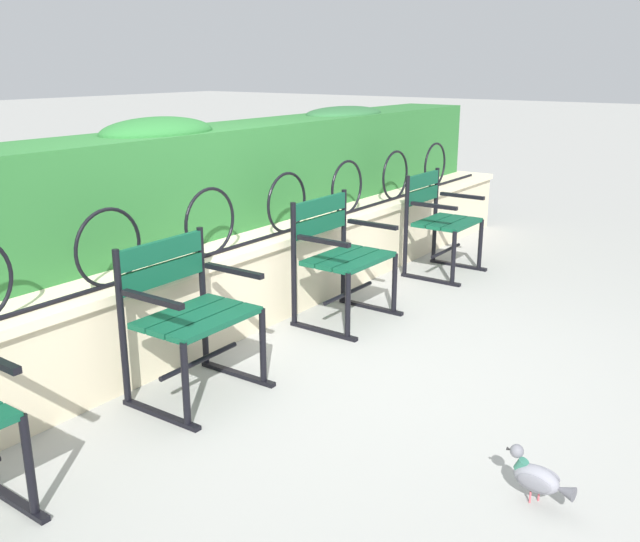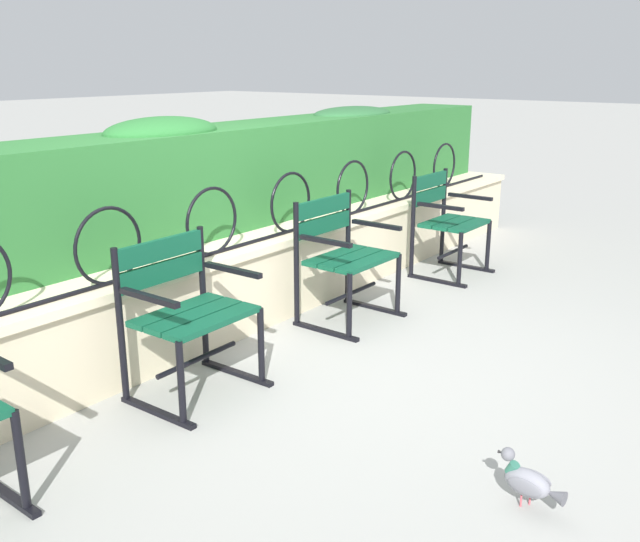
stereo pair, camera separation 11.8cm
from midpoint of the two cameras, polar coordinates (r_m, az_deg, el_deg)
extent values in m
plane|color=#9E9E99|center=(4.15, 2.35, -7.62)|extent=(60.00, 60.00, 0.00)
cube|color=beige|center=(4.60, -6.85, -1.83)|extent=(7.88, 0.35, 0.52)
cube|color=beige|center=(4.51, -6.97, 1.61)|extent=(7.88, 0.41, 0.05)
cylinder|color=black|center=(4.45, -6.29, 1.92)|extent=(7.33, 0.02, 0.02)
torus|color=black|center=(3.81, -15.91, 1.96)|extent=(0.42, 0.02, 0.42)
torus|color=black|center=(4.29, -7.97, 4.01)|extent=(0.42, 0.02, 0.42)
torus|color=black|center=(4.83, -1.68, 5.58)|extent=(0.42, 0.02, 0.42)
torus|color=black|center=(5.43, 3.30, 6.76)|extent=(0.42, 0.02, 0.42)
torus|color=black|center=(6.05, 7.30, 7.68)|extent=(0.42, 0.02, 0.42)
torus|color=black|center=(6.71, 10.54, 8.39)|extent=(0.42, 0.02, 0.42)
cube|color=#2D7033|center=(4.77, -11.25, 6.83)|extent=(7.72, 0.59, 0.70)
ellipsoid|color=#296C30|center=(4.69, -11.97, 10.95)|extent=(0.83, 0.54, 0.20)
ellipsoid|color=#2B6235|center=(6.32, 3.22, 12.62)|extent=(0.89, 0.54, 0.12)
cylinder|color=black|center=(3.01, -22.01, -14.18)|extent=(0.04, 0.04, 0.44)
cube|color=black|center=(3.27, -23.37, -16.08)|extent=(0.05, 0.52, 0.02)
cube|color=#0F4C33|center=(3.60, -7.63, -4.09)|extent=(0.58, 0.13, 0.03)
cube|color=#0F4C33|center=(3.69, -9.16, -3.63)|extent=(0.58, 0.13, 0.03)
cube|color=#0F4C33|center=(3.78, -10.62, -3.19)|extent=(0.58, 0.13, 0.03)
cube|color=#0F4C33|center=(3.77, -11.95, 1.71)|extent=(0.58, 0.04, 0.11)
cube|color=#0F4C33|center=(3.80, -11.84, -0.10)|extent=(0.58, 0.04, 0.11)
cylinder|color=black|center=(4.05, -8.62, -2.14)|extent=(0.04, 0.04, 0.83)
cylinder|color=black|center=(3.85, -3.92, -6.13)|extent=(0.04, 0.04, 0.44)
cube|color=black|center=(4.05, -5.93, -8.21)|extent=(0.05, 0.52, 0.02)
cube|color=black|center=(3.83, -6.20, 0.08)|extent=(0.04, 0.40, 0.03)
cylinder|color=black|center=(3.69, -14.99, -4.42)|extent=(0.04, 0.04, 0.83)
cylinder|color=black|center=(3.46, -10.21, -9.03)|extent=(0.04, 0.04, 0.44)
cube|color=black|center=(3.68, -12.13, -11.12)|extent=(0.05, 0.52, 0.02)
cube|color=black|center=(3.45, -12.73, -2.12)|extent=(0.04, 0.40, 0.03)
cylinder|color=black|center=(3.78, -9.00, -7.08)|extent=(0.55, 0.03, 0.03)
cube|color=#0F4C33|center=(4.64, 4.70, 0.72)|extent=(0.59, 0.13, 0.03)
cube|color=#0F4C33|center=(4.71, 3.31, 0.99)|extent=(0.59, 0.13, 0.03)
cube|color=#0F4C33|center=(4.78, 1.97, 1.26)|extent=(0.59, 0.13, 0.03)
cube|color=#0F4C33|center=(4.77, 0.99, 5.27)|extent=(0.59, 0.04, 0.11)
cube|color=#0F4C33|center=(4.80, 0.98, 3.77)|extent=(0.59, 0.04, 0.11)
cylinder|color=black|center=(5.08, 2.95, 1.92)|extent=(0.04, 0.04, 0.84)
cylinder|color=black|center=(4.91, 7.03, -1.12)|extent=(0.04, 0.04, 0.44)
cube|color=black|center=(5.07, 5.11, -2.97)|extent=(0.04, 0.52, 0.02)
cube|color=black|center=(4.90, 5.29, 3.74)|extent=(0.04, 0.40, 0.03)
cylinder|color=black|center=(4.63, -1.20, 0.47)|extent=(0.04, 0.04, 0.84)
cylinder|color=black|center=(4.44, 3.15, -2.94)|extent=(0.04, 0.04, 0.44)
cube|color=black|center=(4.62, 1.16, -4.90)|extent=(0.04, 0.52, 0.02)
cube|color=black|center=(4.43, 1.21, 2.44)|extent=(0.04, 0.40, 0.03)
cylinder|color=black|center=(4.78, 3.27, -1.80)|extent=(0.56, 0.03, 0.03)
cube|color=#0F4C33|center=(5.82, 12.63, 3.62)|extent=(0.53, 0.13, 0.03)
cube|color=#0F4C33|center=(5.87, 11.42, 3.82)|extent=(0.53, 0.13, 0.03)
cube|color=#0F4C33|center=(5.93, 10.24, 4.01)|extent=(0.53, 0.13, 0.03)
cube|color=#0F4C33|center=(5.92, 9.50, 7.22)|extent=(0.53, 0.03, 0.11)
cube|color=#0F4C33|center=(5.94, 9.44, 6.02)|extent=(0.53, 0.03, 0.11)
cylinder|color=black|center=(6.21, 10.49, 4.35)|extent=(0.04, 0.04, 0.84)
cylinder|color=black|center=(6.08, 14.00, 1.95)|extent=(0.04, 0.04, 0.44)
cube|color=black|center=(6.21, 12.27, 0.37)|extent=(0.04, 0.52, 0.02)
cube|color=black|center=(6.07, 12.62, 5.89)|extent=(0.04, 0.40, 0.03)
cylinder|color=black|center=(5.76, 8.10, 3.50)|extent=(0.04, 0.04, 0.84)
cylinder|color=black|center=(5.62, 11.85, 0.90)|extent=(0.04, 0.04, 0.44)
cube|color=black|center=(5.75, 10.02, -0.79)|extent=(0.04, 0.52, 0.02)
cube|color=black|center=(5.60, 10.33, 5.16)|extent=(0.04, 0.40, 0.03)
cylinder|color=black|center=(5.93, 11.29, 1.54)|extent=(0.50, 0.03, 0.03)
ellipsoid|color=gray|center=(3.03, 17.54, -16.03)|extent=(0.12, 0.20, 0.11)
cylinder|color=#2D6B56|center=(3.04, 16.44, -15.09)|extent=(0.05, 0.06, 0.06)
sphere|color=slate|center=(3.02, 16.11, -14.08)|extent=(0.06, 0.06, 0.06)
cone|color=black|center=(3.03, 15.55, -13.98)|extent=(0.02, 0.02, 0.01)
cone|color=#595960|center=(3.00, 19.60, -16.75)|extent=(0.07, 0.09, 0.06)
ellipsoid|color=slate|center=(2.99, 17.37, -16.37)|extent=(0.03, 0.14, 0.07)
ellipsoid|color=slate|center=(3.06, 18.08, -15.66)|extent=(0.03, 0.14, 0.07)
cylinder|color=#C6515B|center=(3.06, 17.08, -17.39)|extent=(0.01, 0.01, 0.05)
cylinder|color=#C6515B|center=(3.09, 17.74, -17.20)|extent=(0.01, 0.01, 0.05)
camera|label=1|loc=(0.06, -89.16, 0.25)|focal=39.49mm
camera|label=2|loc=(0.06, 90.84, -0.25)|focal=39.49mm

